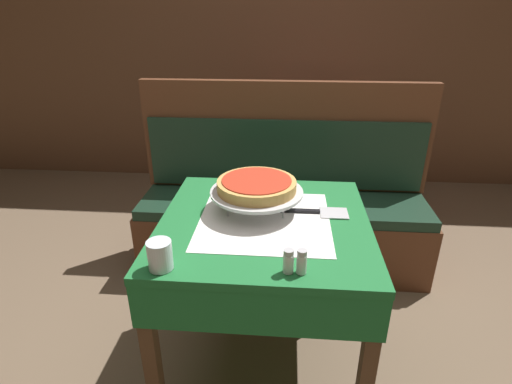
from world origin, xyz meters
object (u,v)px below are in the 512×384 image
at_px(booth_bench, 283,215).
at_px(pizza_pan_stand, 257,193).
at_px(water_glass_near, 160,255).
at_px(deep_dish_pizza, 257,185).
at_px(pizza_server, 313,212).
at_px(dining_table_front, 264,245).
at_px(pepper_shaker, 302,262).
at_px(condiment_caddy, 325,104).
at_px(salt_shaker, 288,261).
at_px(dining_table_rear, 316,126).

relative_size(booth_bench, pizza_pan_stand, 4.71).
height_order(booth_bench, water_glass_near, booth_bench).
relative_size(booth_bench, deep_dish_pizza, 5.56).
bearing_deg(pizza_server, booth_bench, 99.18).
bearing_deg(pizza_server, dining_table_front, -159.19).
relative_size(deep_dish_pizza, pepper_shaker, 3.85).
height_order(dining_table_front, condiment_caddy, condiment_caddy).
bearing_deg(pizza_pan_stand, water_glass_near, -122.40).
xyz_separation_m(booth_bench, deep_dish_pizza, (-0.10, -0.76, 0.53)).
bearing_deg(condiment_caddy, salt_shaker, -97.22).
xyz_separation_m(water_glass_near, salt_shaker, (0.39, 0.01, -0.01)).
bearing_deg(water_glass_near, booth_bench, 72.61).
bearing_deg(dining_table_rear, salt_shaker, -95.73).
bearing_deg(water_glass_near, dining_table_front, 48.21).
bearing_deg(booth_bench, condiment_caddy, 73.58).
distance_m(pizza_pan_stand, condiment_caddy, 1.84).
relative_size(dining_table_front, pepper_shaker, 9.91).
distance_m(pizza_pan_stand, deep_dish_pizza, 0.03).
distance_m(dining_table_rear, condiment_caddy, 0.20).
bearing_deg(pepper_shaker, pizza_pan_stand, 112.47).
bearing_deg(deep_dish_pizza, pizza_pan_stand, -75.96).
distance_m(booth_bench, deep_dish_pizza, 0.93).
distance_m(deep_dish_pizza, pizza_server, 0.25).
relative_size(dining_table_front, booth_bench, 0.46).
bearing_deg(pizza_server, pizza_pan_stand, 178.01).
distance_m(pizza_server, water_glass_near, 0.64).
xyz_separation_m(dining_table_front, salt_shaker, (0.09, -0.33, 0.15)).
relative_size(water_glass_near, pepper_shaker, 1.16).
distance_m(dining_table_rear, deep_dish_pizza, 1.74).
bearing_deg(pizza_server, water_glass_near, -140.16).
relative_size(dining_table_front, deep_dish_pizza, 2.58).
distance_m(salt_shaker, condiment_caddy, 2.22).
relative_size(booth_bench, water_glass_near, 18.37).
xyz_separation_m(pizza_pan_stand, water_glass_near, (-0.27, -0.42, -0.03)).
height_order(pizza_pan_stand, salt_shaker, pizza_pan_stand).
relative_size(dining_table_front, pizza_pan_stand, 2.18).
xyz_separation_m(dining_table_front, pizza_pan_stand, (-0.04, 0.08, 0.19)).
bearing_deg(dining_table_rear, pizza_pan_stand, -101.35).
bearing_deg(dining_table_front, salt_shaker, -74.37).
xyz_separation_m(salt_shaker, pepper_shaker, (0.04, 0.00, 0.00)).
bearing_deg(booth_bench, dining_table_front, -94.49).
xyz_separation_m(booth_bench, pepper_shaker, (0.07, -1.17, 0.46)).
bearing_deg(dining_table_rear, condiment_caddy, 55.98).
xyz_separation_m(pizza_pan_stand, condiment_caddy, (0.41, 1.79, -0.03)).
bearing_deg(condiment_caddy, dining_table_front, -101.20).
height_order(deep_dish_pizza, condiment_caddy, condiment_caddy).
relative_size(dining_table_front, dining_table_rear, 0.97).
bearing_deg(deep_dish_pizza, salt_shaker, -72.49).
bearing_deg(pizza_server, salt_shaker, -103.70).
height_order(deep_dish_pizza, water_glass_near, deep_dish_pizza).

